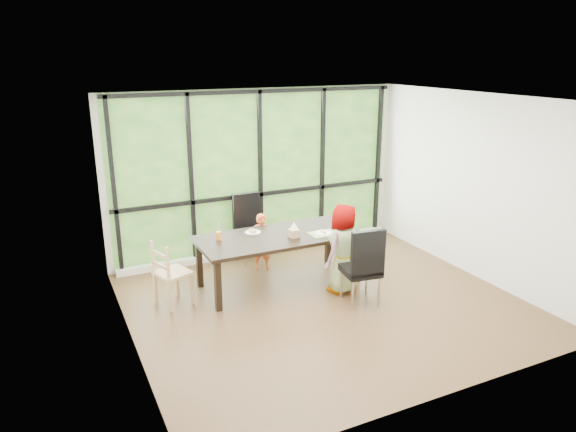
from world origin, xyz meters
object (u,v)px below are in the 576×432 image
at_px(child_older, 341,249).
at_px(child_toddler, 262,242).
at_px(plate_far, 253,232).
at_px(plate_near, 323,233).
at_px(orange_cup, 219,236).
at_px(dining_table, 279,260).
at_px(chair_end_beech, 173,273).
at_px(chair_window_leather, 251,229).
at_px(white_mug, 341,221).
at_px(chair_interior_leather, 361,265).
at_px(green_cup, 349,227).
at_px(tissue_box, 294,233).

bearing_deg(child_older, child_toddler, -84.65).
distance_m(plate_far, plate_near, 1.01).
distance_m(child_toddler, orange_cup, 1.00).
xyz_separation_m(child_toddler, plate_near, (0.60, -0.84, 0.31)).
height_order(dining_table, chair_end_beech, chair_end_beech).
relative_size(chair_window_leather, plate_near, 4.45).
bearing_deg(orange_cup, child_older, -26.99).
bearing_deg(white_mug, chair_interior_leather, -107.31).
xyz_separation_m(plate_far, orange_cup, (-0.54, -0.07, 0.05)).
bearing_deg(white_mug, plate_near, -147.84).
bearing_deg(chair_interior_leather, child_older, -75.00).
distance_m(child_older, green_cup, 0.45).
xyz_separation_m(chair_interior_leather, orange_cup, (-1.56, 1.20, 0.27)).
height_order(chair_window_leather, plate_near, chair_window_leather).
relative_size(child_older, white_mug, 15.71).
relative_size(chair_interior_leather, child_toddler, 1.21).
bearing_deg(orange_cup, chair_window_leather, 45.80).
bearing_deg(orange_cup, dining_table, -12.75).
height_order(chair_interior_leather, child_older, child_older).
distance_m(chair_interior_leather, plate_far, 1.64).
bearing_deg(green_cup, tissue_box, 170.84).
distance_m(chair_window_leather, chair_interior_leather, 2.17).
bearing_deg(chair_interior_leather, chair_window_leather, -61.67).
height_order(green_cup, white_mug, green_cup).
xyz_separation_m(chair_end_beech, white_mug, (2.60, 0.06, 0.34)).
xyz_separation_m(chair_interior_leather, child_toddler, (-0.73, 1.63, -0.09)).
height_order(chair_end_beech, orange_cup, chair_end_beech).
height_order(child_toddler, plate_near, child_toddler).
relative_size(chair_window_leather, child_older, 0.85).
relative_size(chair_end_beech, child_toddler, 1.01).
distance_m(child_older, white_mug, 0.78).
distance_m(green_cup, tissue_box, 0.83).
height_order(chair_interior_leather, white_mug, chair_interior_leather).
relative_size(chair_end_beech, tissue_box, 6.78).
xyz_separation_m(child_older, white_mug, (0.39, 0.66, 0.16)).
distance_m(green_cup, white_mug, 0.38).
distance_m(white_mug, tissue_box, 0.94).
bearing_deg(child_older, white_mug, -144.74).
bearing_deg(chair_window_leather, child_older, -68.37).
bearing_deg(dining_table, plate_near, -19.85).
height_order(chair_interior_leather, tissue_box, chair_interior_leather).
distance_m(dining_table, plate_far, 0.54).
bearing_deg(chair_end_beech, orange_cup, -95.11).
distance_m(chair_window_leather, white_mug, 1.46).
bearing_deg(plate_far, child_toddler, 51.83).
bearing_deg(orange_cup, green_cup, -14.94).
relative_size(chair_end_beech, green_cup, 7.15).
distance_m(dining_table, child_older, 0.93).
bearing_deg(plate_near, dining_table, 160.15).
xyz_separation_m(chair_window_leather, plate_far, (-0.28, -0.77, 0.22)).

